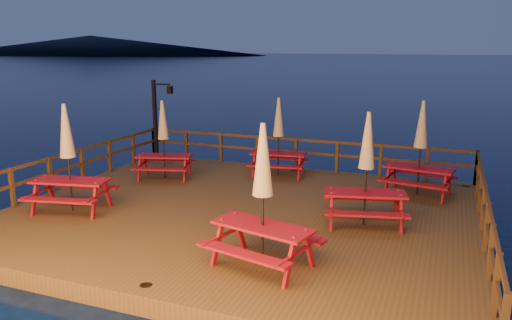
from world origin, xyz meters
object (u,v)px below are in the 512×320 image
Objects in this scene: lamp_post at (158,112)px; picnic_table_1 at (278,136)px; picnic_table_2 at (163,138)px; picnic_table_0 at (68,156)px.

picnic_table_1 is (5.10, -0.82, -0.44)m from lamp_post.
picnic_table_1 is 3.77m from picnic_table_2.
picnic_table_1 is (3.89, 5.46, -0.12)m from picnic_table_0.
picnic_table_0 is at bearing -79.02° from lamp_post.
lamp_post reaches higher than picnic_table_2.
picnic_table_0 is 1.11× the size of picnic_table_2.
lamp_post is 6.41m from picnic_table_0.
picnic_table_0 is (1.22, -6.28, -0.32)m from lamp_post.
picnic_table_0 is at bearing -114.35° from picnic_table_2.
lamp_post reaches higher than picnic_table_1.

